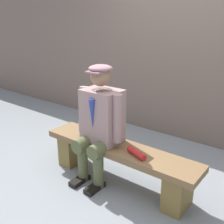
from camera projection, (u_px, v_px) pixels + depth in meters
ground_plane at (118, 182)px, 2.91m from camera, size 30.00×30.00×0.00m
bench at (118, 158)px, 2.82m from camera, size 1.74×0.36×0.43m
seated_man at (100, 121)px, 2.78m from camera, size 0.56×0.53×1.24m
rolled_magazine at (136, 153)px, 2.56m from camera, size 0.24×0.14×0.06m
stadium_wall at (186, 64)px, 3.72m from camera, size 12.00×0.24×2.11m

